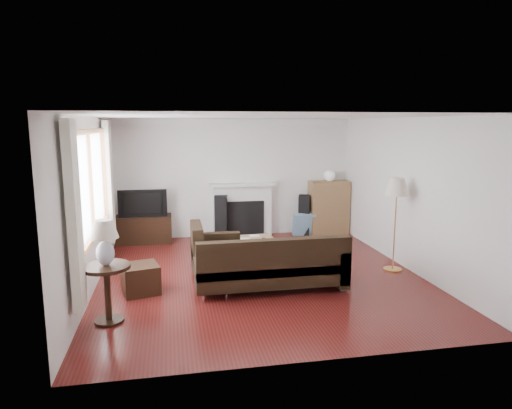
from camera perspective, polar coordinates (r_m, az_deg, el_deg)
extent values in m
cube|color=#511412|center=(7.40, 0.44, -8.82)|extent=(5.10, 5.60, 0.04)
cube|color=white|center=(7.00, 0.47, 10.93)|extent=(5.10, 5.60, 0.04)
cube|color=white|center=(9.78, -2.68, 3.32)|extent=(5.00, 0.04, 2.50)
cube|color=white|center=(4.49, 7.30, -4.77)|extent=(5.00, 0.04, 2.50)
cube|color=white|center=(7.06, -19.89, 0.13)|extent=(0.04, 5.50, 2.50)
cube|color=white|center=(7.96, 18.40, 1.28)|extent=(0.04, 5.50, 2.50)
cube|color=brown|center=(6.81, -19.88, 2.34)|extent=(0.12, 2.74, 1.54)
cube|color=silver|center=(5.35, -21.76, -1.36)|extent=(0.10, 0.35, 2.10)
cube|color=silver|center=(8.31, -17.87, 2.70)|extent=(0.10, 0.35, 2.10)
cube|color=white|center=(9.80, -1.69, -0.66)|extent=(1.40, 0.26, 1.15)
cube|color=black|center=(9.59, -13.82, -3.00)|extent=(1.11, 0.50, 0.55)
imported|color=black|center=(9.49, -13.95, 0.25)|extent=(0.96, 0.13, 0.55)
cube|color=black|center=(9.66, -4.36, -1.52)|extent=(0.32, 0.36, 0.92)
cube|color=black|center=(10.03, 6.04, -1.28)|extent=(0.33, 0.36, 0.87)
cube|color=olive|center=(10.15, 9.05, -0.36)|extent=(0.85, 0.40, 1.17)
sphere|color=white|center=(10.05, 9.16, 3.60)|extent=(0.24, 0.24, 0.24)
cube|color=black|center=(6.73, 1.76, -7.31)|extent=(2.37, 1.74, 0.77)
cube|color=#8B6342|center=(8.07, -1.53, -5.68)|extent=(1.08, 0.62, 0.41)
cube|color=black|center=(6.81, -14.23, -8.98)|extent=(0.59, 0.59, 0.41)
cube|color=#CA9046|center=(7.77, 16.98, -2.44)|extent=(0.48, 0.48, 1.54)
cube|color=black|center=(5.91, -18.05, -10.57)|extent=(0.58, 0.58, 0.72)
cube|color=silver|center=(5.72, -18.40, -4.60)|extent=(0.34, 0.34, 0.55)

